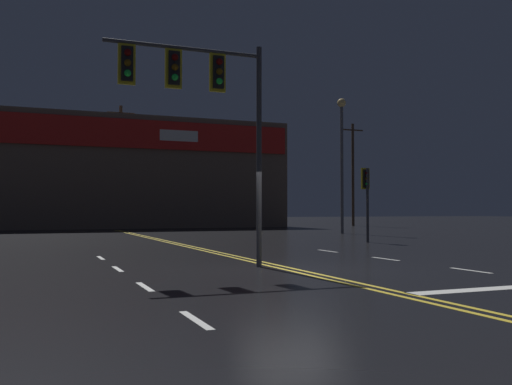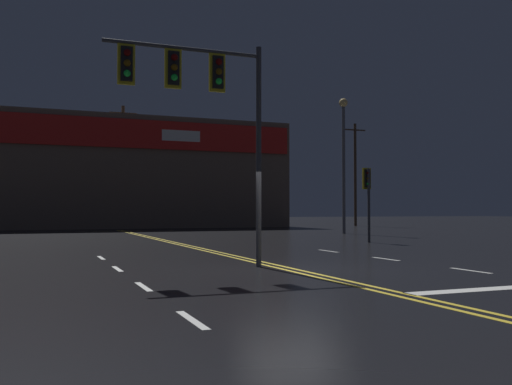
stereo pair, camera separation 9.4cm
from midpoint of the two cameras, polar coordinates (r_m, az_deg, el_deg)
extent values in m
plane|color=black|center=(14.36, 3.42, -7.72)|extent=(200.00, 200.00, 0.00)
cube|color=gold|center=(14.30, 2.87, -7.73)|extent=(0.12, 60.00, 0.01)
cube|color=gold|center=(14.42, 3.97, -7.68)|extent=(0.12, 60.00, 0.01)
cube|color=silver|center=(7.94, -6.40, -12.54)|extent=(0.12, 1.40, 0.01)
cube|color=silver|center=(11.41, -11.29, -9.22)|extent=(0.12, 1.40, 0.01)
cube|color=silver|center=(14.94, -13.85, -7.43)|extent=(0.12, 1.40, 0.01)
cube|color=silver|center=(18.49, -15.41, -6.32)|extent=(0.12, 1.40, 0.01)
cube|color=silver|center=(15.10, 20.50, -7.31)|extent=(0.12, 1.40, 0.01)
cube|color=silver|center=(17.91, 12.67, -6.49)|extent=(0.12, 1.40, 0.01)
cube|color=silver|center=(20.97, 7.05, -5.82)|extent=(0.12, 1.40, 0.01)
cylinder|color=#38383D|center=(15.08, 0.12, 3.64)|extent=(0.14, 0.14, 5.82)
cylinder|color=#38383D|center=(14.94, -7.32, 14.10)|extent=(4.05, 0.10, 0.10)
cube|color=black|center=(15.04, -4.06, 11.86)|extent=(0.28, 0.24, 0.84)
cube|color=gold|center=(15.04, -4.06, 11.86)|extent=(0.42, 0.08, 0.99)
sphere|color=#500705|center=(14.96, -3.87, 12.93)|extent=(0.17, 0.17, 0.17)
sphere|color=#543707|center=(14.89, -3.87, 11.99)|extent=(0.17, 0.17, 0.17)
sphere|color=green|center=(14.84, -3.87, 11.05)|extent=(0.17, 0.17, 0.17)
cube|color=black|center=(14.74, -8.44, 12.16)|extent=(0.28, 0.24, 0.84)
cube|color=gold|center=(14.74, -8.44, 12.16)|extent=(0.42, 0.08, 0.99)
sphere|color=#500705|center=(14.65, -8.29, 13.26)|extent=(0.17, 0.17, 0.17)
sphere|color=#543707|center=(14.59, -8.30, 12.30)|extent=(0.17, 0.17, 0.17)
sphere|color=green|center=(14.53, -8.30, 11.34)|extent=(0.17, 0.17, 0.17)
cube|color=black|center=(14.52, -13.00, 12.39)|extent=(0.28, 0.24, 0.84)
cube|color=gold|center=(14.52, -13.00, 12.39)|extent=(0.42, 0.08, 0.99)
sphere|color=#500705|center=(14.44, -12.89, 13.51)|extent=(0.17, 0.17, 0.17)
sphere|color=#543707|center=(14.37, -12.90, 12.54)|extent=(0.17, 0.17, 0.17)
sphere|color=green|center=(14.31, -12.90, 11.57)|extent=(0.17, 0.17, 0.17)
cylinder|color=#38383D|center=(26.80, 10.99, -1.26)|extent=(0.13, 0.13, 3.43)
cube|color=black|center=(26.99, 10.77, 1.37)|extent=(0.28, 0.24, 0.84)
cube|color=gold|center=(26.99, 10.77, 1.37)|extent=(0.42, 0.08, 0.99)
sphere|color=#500705|center=(26.87, 10.95, 1.93)|extent=(0.17, 0.17, 0.17)
sphere|color=#543707|center=(26.85, 10.95, 1.39)|extent=(0.17, 0.17, 0.17)
sphere|color=green|center=(26.84, 10.95, 0.85)|extent=(0.17, 0.17, 0.17)
cylinder|color=#59595E|center=(36.82, 8.51, 2.31)|extent=(0.20, 0.20, 8.20)
sphere|color=#F9D17A|center=(37.36, 8.48, 8.86)|extent=(0.56, 0.56, 0.56)
cube|color=brown|center=(51.22, -14.99, 1.77)|extent=(30.41, 10.00, 9.21)
cube|color=red|center=(46.47, -14.20, 5.83)|extent=(29.80, 0.20, 2.30)
cube|color=white|center=(47.42, -7.78, 5.64)|extent=(3.20, 0.16, 0.90)
cylinder|color=#4C3828|center=(47.30, -13.46, 2.50)|extent=(0.26, 0.26, 9.95)
cube|color=#4C3828|center=(47.82, -13.42, 7.73)|extent=(2.20, 0.12, 0.12)
cylinder|color=#4C3828|center=(54.83, 9.62, 1.77)|extent=(0.26, 0.26, 9.72)
cube|color=#4C3828|center=(55.26, 9.60, 6.18)|extent=(2.20, 0.12, 0.12)
camera|label=1|loc=(0.05, -90.16, 0.01)|focal=40.00mm
camera|label=2|loc=(0.05, 89.84, -0.01)|focal=40.00mm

